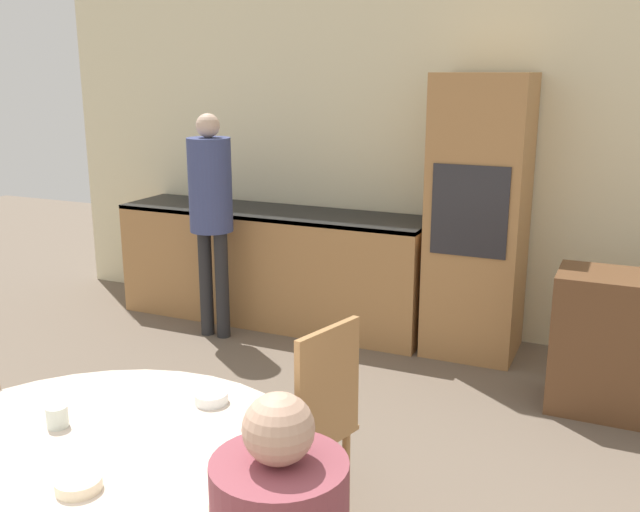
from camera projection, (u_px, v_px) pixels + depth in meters
The scene contains 10 objects.
wall_back at pixel (447, 162), 5.24m from camera, with size 6.75×0.05×2.60m.
kitchen_counter at pixel (273, 264), 5.65m from camera, with size 2.49×0.60×0.90m.
oven_unit at pixel (478, 218), 4.90m from camera, with size 0.63×0.59×1.94m.
dining_table at pixel (88, 511), 2.32m from camera, with size 1.50×1.50×0.73m.
chair_far_right at pixel (311, 417), 3.01m from camera, with size 0.49×0.49×0.95m.
person_standing at pixel (211, 201), 5.16m from camera, with size 0.31×0.31×1.66m.
cup at pixel (57, 417), 2.51m from camera, with size 0.08×0.08×0.08m.
bowl_near at pixel (211, 398), 2.69m from camera, with size 0.13×0.13×0.04m.
bowl_centre at pixel (79, 484), 2.13m from camera, with size 0.14×0.14×0.04m.
bowl_far at pixel (230, 509), 2.00m from camera, with size 0.12×0.12×0.05m.
Camera 1 is at (1.30, -0.31, 1.95)m, focal length 40.00 mm.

